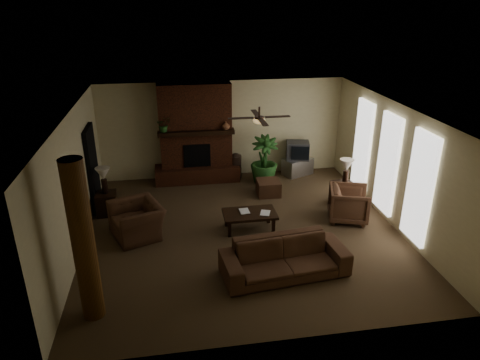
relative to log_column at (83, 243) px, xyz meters
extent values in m
plane|color=brown|center=(2.95, 2.40, -1.40)|extent=(7.00, 7.00, 0.00)
plane|color=silver|center=(2.95, 2.40, 1.40)|extent=(7.00, 7.00, 0.00)
plane|color=beige|center=(2.95, 5.90, 0.00)|extent=(7.00, 0.00, 7.00)
plane|color=beige|center=(2.95, -1.10, 0.00)|extent=(7.00, 0.00, 7.00)
plane|color=beige|center=(-0.55, 2.40, 0.00)|extent=(0.00, 7.00, 7.00)
plane|color=beige|center=(6.45, 2.40, 0.00)|extent=(0.00, 7.00, 7.00)
cube|color=#542816|center=(2.15, 5.65, 0.00)|extent=(2.00, 0.50, 2.80)
cube|color=#542816|center=(2.15, 5.55, -1.17)|extent=(2.40, 0.70, 0.45)
cube|color=black|center=(2.15, 5.39, -0.58)|extent=(0.75, 0.04, 0.65)
cube|color=black|center=(2.15, 5.37, 0.10)|extent=(2.10, 0.28, 0.12)
cube|color=white|center=(6.40, 4.00, -0.05)|extent=(0.08, 0.85, 2.35)
cube|color=white|center=(6.40, 2.60, -0.05)|extent=(0.08, 0.85, 2.35)
cube|color=white|center=(6.40, 1.20, -0.05)|extent=(0.08, 0.85, 2.35)
cylinder|color=#5A3716|center=(0.00, 0.00, 0.00)|extent=(0.36, 0.36, 2.80)
cube|color=black|center=(-0.49, 4.20, -0.35)|extent=(0.10, 1.00, 2.10)
cylinder|color=black|center=(3.35, 2.70, 1.28)|extent=(0.04, 0.04, 0.24)
cylinder|color=black|center=(3.35, 2.70, 1.16)|extent=(0.20, 0.20, 0.06)
ellipsoid|color=#F2BF72|center=(3.35, 2.70, 1.10)|extent=(0.26, 0.26, 0.14)
cube|color=black|center=(3.75, 2.70, 1.17)|extent=(0.55, 0.12, 0.01)
cube|color=black|center=(2.95, 2.70, 1.17)|extent=(0.55, 0.12, 0.01)
cube|color=black|center=(3.35, 3.10, 1.17)|extent=(0.12, 0.55, 0.01)
cube|color=black|center=(3.35, 2.30, 1.17)|extent=(0.12, 0.55, 0.01)
imported|color=#4F3322|center=(3.46, 0.63, -0.93)|extent=(2.47, 0.96, 0.94)
imported|color=#4F3322|center=(0.60, 2.60, -0.90)|extent=(1.12, 1.34, 1.01)
imported|color=#4F3322|center=(5.52, 2.54, -0.95)|extent=(1.05, 1.09, 0.91)
cube|color=black|center=(3.12, 2.45, -1.00)|extent=(1.20, 0.70, 0.06)
cube|color=black|center=(2.62, 2.20, -1.21)|extent=(0.07, 0.07, 0.37)
cube|color=black|center=(3.62, 2.20, -1.21)|extent=(0.07, 0.07, 0.37)
cube|color=black|center=(2.62, 2.70, -1.21)|extent=(0.07, 0.07, 0.37)
cube|color=black|center=(3.62, 2.70, -1.21)|extent=(0.07, 0.07, 0.37)
cube|color=#4F3322|center=(3.96, 4.26, -1.20)|extent=(0.62, 0.62, 0.40)
cube|color=#B4B4B6|center=(5.15, 5.55, -1.15)|extent=(0.98, 0.80, 0.50)
cube|color=#333335|center=(5.12, 5.55, -0.64)|extent=(0.74, 0.63, 0.52)
cube|color=black|center=(5.12, 5.29, -0.64)|extent=(0.51, 0.14, 0.40)
cylinder|color=#32231C|center=(3.27, 5.55, -1.05)|extent=(0.34, 0.34, 0.70)
sphere|color=#32231C|center=(3.27, 5.55, -0.80)|extent=(0.34, 0.34, 0.34)
imported|color=#265120|center=(4.02, 5.10, -1.02)|extent=(0.83, 1.40, 0.77)
cube|color=black|center=(-0.20, 3.79, -1.12)|extent=(0.53, 0.53, 0.55)
cylinder|color=black|center=(-0.20, 3.83, -0.67)|extent=(0.14, 0.14, 0.35)
cone|color=beige|center=(-0.20, 3.83, -0.35)|extent=(0.37, 0.37, 0.30)
cube|color=black|center=(5.76, 3.48, -1.12)|extent=(0.58, 0.58, 0.55)
cylinder|color=black|center=(5.77, 3.44, -0.67)|extent=(0.17, 0.17, 0.35)
cone|color=beige|center=(5.77, 3.44, -0.35)|extent=(0.44, 0.44, 0.30)
imported|color=#265120|center=(1.28, 5.39, 0.32)|extent=(0.45, 0.49, 0.33)
imported|color=brown|center=(2.97, 5.34, 0.27)|extent=(0.26, 0.27, 0.22)
imported|color=#999999|center=(2.89, 2.50, -0.83)|extent=(0.22, 0.04, 0.29)
imported|color=#999999|center=(3.35, 2.38, -0.82)|extent=(0.21, 0.09, 0.29)
camera|label=1|loc=(1.47, -6.25, 3.57)|focal=32.76mm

